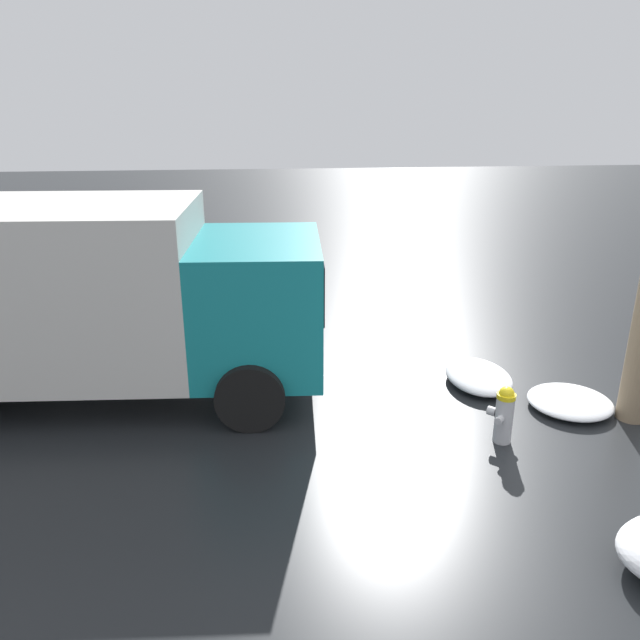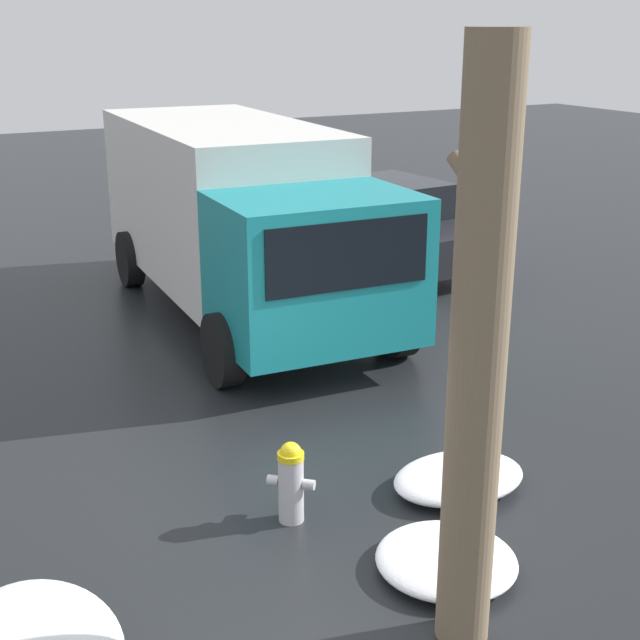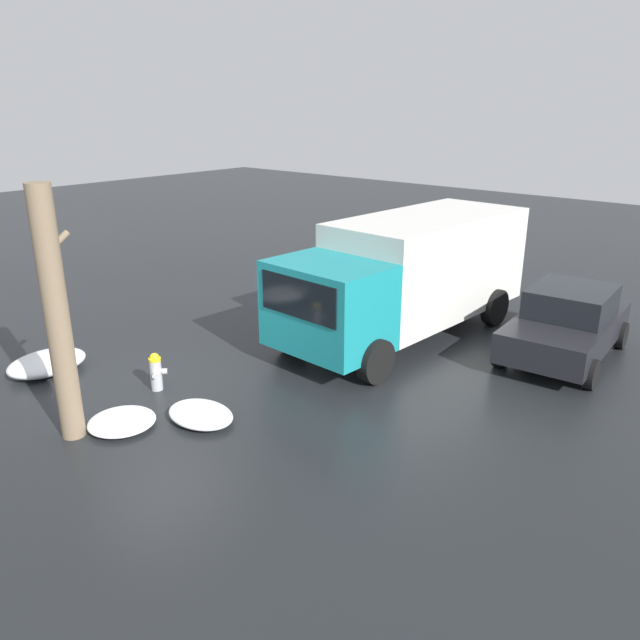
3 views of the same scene
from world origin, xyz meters
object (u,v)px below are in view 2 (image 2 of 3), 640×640
(fire_hydrant, at_px, (291,481))
(delivery_truck, at_px, (238,212))
(tree_trunk, at_px, (477,363))
(parked_car, at_px, (393,225))

(fire_hydrant, distance_m, delivery_truck, 6.12)
(tree_trunk, xyz_separation_m, parked_car, (8.68, -4.88, -1.31))
(fire_hydrant, bearing_deg, tree_trunk, -126.09)
(tree_trunk, relative_size, parked_car, 1.05)
(tree_trunk, distance_m, delivery_truck, 7.81)
(tree_trunk, bearing_deg, delivery_truck, -11.33)
(parked_car, bearing_deg, fire_hydrant, 47.44)
(delivery_truck, relative_size, parked_car, 1.78)
(fire_hydrant, distance_m, tree_trunk, 2.60)
(tree_trunk, height_order, parked_car, tree_trunk)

